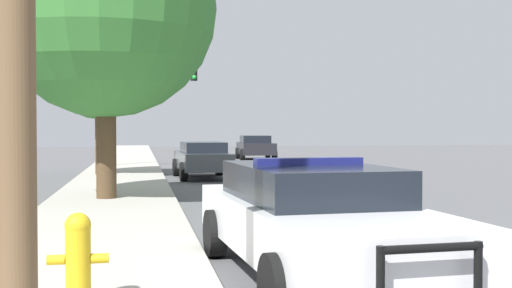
% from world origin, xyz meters
% --- Properties ---
extents(ground_plane, '(110.00, 110.00, 0.00)m').
position_xyz_m(ground_plane, '(0.00, 0.00, 0.00)').
color(ground_plane, '#565659').
extents(sidewalk_left, '(3.00, 110.00, 0.13)m').
position_xyz_m(sidewalk_left, '(-5.10, 0.00, 0.07)').
color(sidewalk_left, '#ADA89E').
rests_on(sidewalk_left, ground_plane).
extents(police_car, '(2.33, 5.36, 1.44)m').
position_xyz_m(police_car, '(-2.41, -0.33, 0.73)').
color(police_car, white).
rests_on(police_car, ground_plane).
extents(fire_hydrant, '(0.57, 0.25, 0.87)m').
position_xyz_m(fire_hydrant, '(-5.03, -1.46, 0.59)').
color(fire_hydrant, gold).
rests_on(fire_hydrant, sidewalk_left).
extents(traffic_light, '(4.26, 0.35, 4.88)m').
position_xyz_m(traffic_light, '(-4.28, 21.66, 3.63)').
color(traffic_light, '#424247').
rests_on(traffic_light, sidewalk_left).
extents(car_background_oncoming, '(2.19, 4.24, 1.37)m').
position_xyz_m(car_background_oncoming, '(2.03, 28.05, 0.74)').
color(car_background_oncoming, black).
rests_on(car_background_oncoming, ground_plane).
extents(car_background_midblock, '(2.00, 4.00, 1.30)m').
position_xyz_m(car_background_midblock, '(-2.23, 15.20, 0.70)').
color(car_background_midblock, '#474C51').
rests_on(car_background_midblock, ground_plane).
extents(tree_sidewalk_mid, '(3.65, 3.65, 5.63)m').
position_xyz_m(tree_sidewalk_mid, '(-5.84, 16.10, 3.91)').
color(tree_sidewalk_mid, brown).
rests_on(tree_sidewalk_mid, sidewalk_left).
extents(tree_sidewalk_near, '(5.30, 5.30, 7.21)m').
position_xyz_m(tree_sidewalk_near, '(-5.24, 7.92, 4.67)').
color(tree_sidewalk_near, '#4C3823').
rests_on(tree_sidewalk_near, sidewalk_left).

